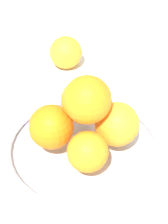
% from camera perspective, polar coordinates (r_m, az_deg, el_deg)
% --- Properties ---
extents(ground_plane, '(4.00, 4.00, 0.00)m').
position_cam_1_polar(ground_plane, '(0.70, 0.00, -6.84)').
color(ground_plane, silver).
extents(fruit_bowl, '(0.31, 0.31, 0.04)m').
position_cam_1_polar(fruit_bowl, '(0.69, 0.00, -5.69)').
color(fruit_bowl, silver).
rests_on(fruit_bowl, ground_plane).
extents(orange_pile, '(0.15, 0.16, 0.14)m').
position_cam_1_polar(orange_pile, '(0.63, 0.07, -0.99)').
color(orange_pile, orange).
rests_on(orange_pile, fruit_bowl).
extents(stray_orange, '(0.08, 0.08, 0.08)m').
position_cam_1_polar(stray_orange, '(0.91, -2.78, 9.05)').
color(stray_orange, orange).
rests_on(stray_orange, ground_plane).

